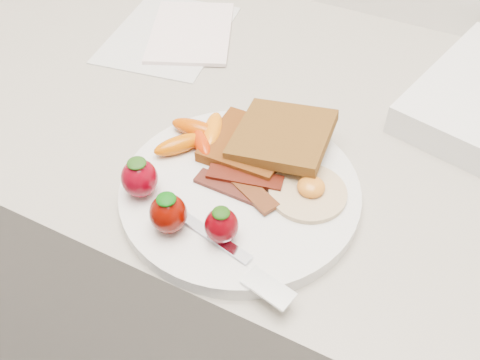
% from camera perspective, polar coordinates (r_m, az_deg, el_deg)
% --- Properties ---
extents(counter, '(2.00, 0.60, 0.90)m').
position_cam_1_polar(counter, '(1.07, 3.51, -11.95)').
color(counter, gray).
rests_on(counter, ground).
extents(plate, '(0.27, 0.27, 0.02)m').
position_cam_1_polar(plate, '(0.60, 0.00, -1.25)').
color(plate, silver).
rests_on(plate, counter).
extents(toast_lower, '(0.10, 0.10, 0.01)m').
position_cam_1_polar(toast_lower, '(0.64, 0.93, 3.85)').
color(toast_lower, '#4F240D').
rests_on(toast_lower, plate).
extents(toast_upper, '(0.12, 0.12, 0.03)m').
position_cam_1_polar(toast_upper, '(0.63, 4.55, 4.78)').
color(toast_upper, '#49260E').
rests_on(toast_upper, toast_lower).
extents(fried_egg, '(0.10, 0.10, 0.02)m').
position_cam_1_polar(fried_egg, '(0.59, 7.34, -1.16)').
color(fried_egg, beige).
rests_on(fried_egg, plate).
extents(bacon_strips, '(0.10, 0.06, 0.01)m').
position_cam_1_polar(bacon_strips, '(0.59, 0.12, -0.43)').
color(bacon_strips, black).
rests_on(bacon_strips, plate).
extents(baby_carrots, '(0.08, 0.11, 0.02)m').
position_cam_1_polar(baby_carrots, '(0.64, -4.56, 4.72)').
color(baby_carrots, '#BD4600').
rests_on(baby_carrots, plate).
extents(strawberries, '(0.15, 0.07, 0.05)m').
position_cam_1_polar(strawberries, '(0.56, -7.50, -2.32)').
color(strawberries, '#6B000E').
rests_on(strawberries, plate).
extents(fork, '(0.18, 0.07, 0.00)m').
position_cam_1_polar(fork, '(0.53, -0.90, -7.99)').
color(fork, silver).
rests_on(fork, plate).
extents(paper_sheet, '(0.20, 0.25, 0.00)m').
position_cam_1_polar(paper_sheet, '(0.89, -7.60, 15.19)').
color(paper_sheet, silver).
rests_on(paper_sheet, counter).
extents(notepad, '(0.19, 0.22, 0.01)m').
position_cam_1_polar(notepad, '(0.88, -5.24, 15.47)').
color(notepad, white).
rests_on(notepad, paper_sheet).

